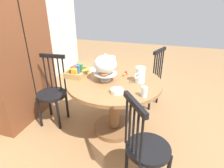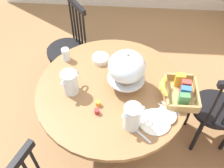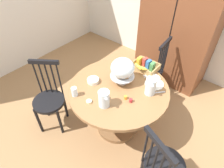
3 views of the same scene
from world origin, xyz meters
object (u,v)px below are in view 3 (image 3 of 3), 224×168
object	(u,v)px
orange_juice_pitcher	(104,99)
cereal_bowl	(93,81)
dining_table	(118,101)
butter_dish	(89,101)
drinking_glass	(74,92)
milk_pitcher	(151,87)
pastry_stand_with_dome	(123,69)
cereal_basket	(145,65)
wooden_armoire	(180,24)
windsor_chair_facing_door	(151,70)
china_plate_small	(154,78)
china_plate_large	(154,84)
windsor_chair_by_cabinet	(162,166)
windsor_chair_near_window	(49,100)

from	to	relation	value
orange_juice_pitcher	cereal_bowl	size ratio (longest dim) A/B	1.36
dining_table	cereal_bowl	xyz separation A→B (m)	(-0.29, -0.12, 0.24)
dining_table	butter_dish	size ratio (longest dim) A/B	19.35
drinking_glass	butter_dish	world-z (taller)	drinking_glass
milk_pitcher	drinking_glass	xyz separation A→B (m)	(-0.61, -0.56, -0.04)
pastry_stand_with_dome	cereal_basket	xyz separation A→B (m)	(0.06, 0.40, -0.15)
wooden_armoire	orange_juice_pitcher	bearing A→B (deg)	-88.14
pastry_stand_with_dome	milk_pitcher	xyz separation A→B (m)	(0.35, 0.05, -0.11)
dining_table	pastry_stand_with_dome	xyz separation A→B (m)	(-0.03, 0.10, 0.42)
dining_table	windsor_chair_facing_door	bearing A→B (deg)	93.58
drinking_glass	wooden_armoire	bearing A→B (deg)	81.46
china_plate_small	drinking_glass	xyz separation A→B (m)	(-0.53, -0.79, 0.04)
windsor_chair_facing_door	butter_dish	size ratio (longest dim) A/B	16.25
wooden_armoire	cereal_basket	bearing A→B (deg)	-87.49
china_plate_large	windsor_chair_by_cabinet	bearing A→B (deg)	-51.13
windsor_chair_by_cabinet	orange_juice_pitcher	bearing A→B (deg)	176.90
orange_juice_pitcher	milk_pitcher	distance (m)	0.53
windsor_chair_facing_door	drinking_glass	world-z (taller)	windsor_chair_facing_door
orange_juice_pitcher	china_plate_large	distance (m)	0.66
wooden_armoire	windsor_chair_near_window	world-z (taller)	wooden_armoire
windsor_chair_by_cabinet	china_plate_small	bearing A→B (deg)	128.24
dining_table	china_plate_large	size ratio (longest dim) A/B	5.28
wooden_armoire	china_plate_small	bearing A→B (deg)	-77.30
cereal_basket	milk_pitcher	bearing A→B (deg)	-50.63
windsor_chair_near_window	drinking_glass	world-z (taller)	windsor_chair_near_window
cereal_basket	butter_dish	distance (m)	0.89
dining_table	pastry_stand_with_dome	bearing A→B (deg)	107.40
drinking_glass	windsor_chair_near_window	bearing A→B (deg)	-167.04
pastry_stand_with_dome	butter_dish	xyz separation A→B (m)	(-0.07, -0.48, -0.19)
dining_table	pastry_stand_with_dome	size ratio (longest dim) A/B	3.38
windsor_chair_near_window	orange_juice_pitcher	xyz separation A→B (m)	(0.77, 0.20, 0.37)
dining_table	china_plate_large	bearing A→B (deg)	47.88
cereal_basket	drinking_glass	distance (m)	0.96
wooden_armoire	windsor_chair_facing_door	world-z (taller)	wooden_armoire
windsor_chair_by_cabinet	cereal_bowl	bearing A→B (deg)	168.29
dining_table	orange_juice_pitcher	distance (m)	0.43
windsor_chair_by_cabinet	milk_pitcher	bearing A→B (deg)	134.80
milk_pitcher	wooden_armoire	bearing A→B (deg)	103.92
windsor_chair_facing_door	drinking_glass	size ratio (longest dim) A/B	8.86
windsor_chair_near_window	windsor_chair_by_cabinet	bearing A→B (deg)	5.91
windsor_chair_near_window	china_plate_large	world-z (taller)	windsor_chair_near_window
drinking_glass	pastry_stand_with_dome	bearing A→B (deg)	62.74
orange_juice_pitcher	china_plate_large	size ratio (longest dim) A/B	0.86
orange_juice_pitcher	milk_pitcher	world-z (taller)	milk_pitcher
windsor_chair_by_cabinet	milk_pitcher	xyz separation A→B (m)	(-0.49, 0.50, 0.38)
wooden_armoire	cereal_basket	xyz separation A→B (m)	(0.04, -0.97, -0.20)
windsor_chair_by_cabinet	butter_dish	size ratio (longest dim) A/B	16.25
windsor_chair_facing_door	china_plate_large	world-z (taller)	windsor_chair_facing_door
pastry_stand_with_dome	china_plate_large	size ratio (longest dim) A/B	1.56
china_plate_small	cereal_bowl	xyz separation A→B (m)	(-0.53, -0.50, 0.01)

